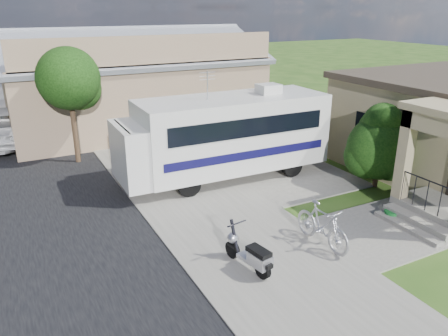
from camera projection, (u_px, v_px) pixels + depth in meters
name	position (u px, v px, depth m)	size (l,w,h in m)	color
ground	(282.00, 238.00, 11.94)	(120.00, 120.00, 0.00)	#204111
sidewalk_slab	(138.00, 145.00, 19.81)	(4.00, 80.00, 0.06)	#65625A
driveway_slab	(247.00, 175.00, 16.32)	(7.00, 6.00, 0.05)	#65625A
walk_slab	(390.00, 228.00, 12.40)	(4.00, 3.00, 0.05)	#65625A
warehouse	(131.00, 87.00, 22.87)	(12.50, 8.40, 5.04)	#876C54
street_tree_a	(71.00, 81.00, 16.73)	(2.44, 2.40, 4.58)	black
street_tree_b	(41.00, 54.00, 25.00)	(2.44, 2.40, 4.73)	black
street_tree_c	(28.00, 47.00, 32.58)	(2.44, 2.40, 4.42)	black
motorhome	(225.00, 134.00, 15.59)	(7.63, 2.58, 3.89)	beige
shrub	(380.00, 144.00, 14.93)	(2.42, 2.31, 2.97)	black
scooter	(250.00, 254.00, 10.25)	(0.64, 1.58, 1.04)	black
bicycle	(322.00, 227.00, 11.28)	(0.54, 1.92, 1.15)	#ABABB3
pickup_truck	(6.00, 125.00, 20.01)	(2.77, 6.01, 1.67)	silver
garden_hose	(392.00, 215.00, 13.01)	(0.45, 0.45, 0.20)	#125D21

